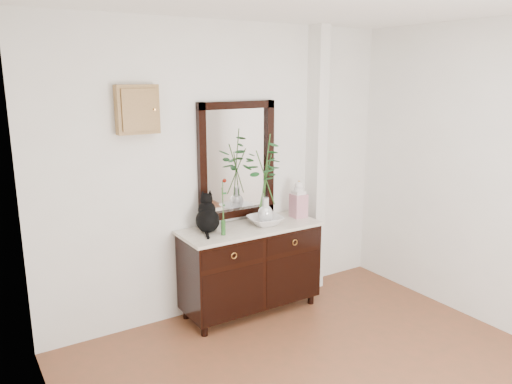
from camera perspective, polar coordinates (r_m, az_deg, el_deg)
wall_back at (r=4.69m, az=-3.32°, el=2.47°), size 3.60×0.04×2.70m
pilaster at (r=5.17m, az=6.87°, el=3.43°), size 0.12×0.20×2.70m
sideboard at (r=4.77m, az=-0.65°, el=-8.28°), size 1.33×0.52×0.82m
wall_mirror at (r=4.71m, az=-2.19°, el=3.64°), size 0.80×0.06×1.10m
key_cabinet at (r=4.23m, az=-13.42°, el=9.16°), size 0.35×0.10×0.40m
cat at (r=4.48m, az=-5.57°, el=-2.38°), size 0.34×0.37×0.35m
lotus_bowl at (r=4.70m, az=1.07°, el=-3.27°), size 0.35×0.35×0.08m
vase_branches at (r=4.60m, az=1.09°, el=1.55°), size 0.49×0.49×0.85m
bud_vase_rose at (r=4.34m, az=-3.79°, el=-1.69°), size 0.08×0.08×0.52m
ginger_jar at (r=4.92m, az=4.89°, el=-0.78°), size 0.14×0.14×0.37m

